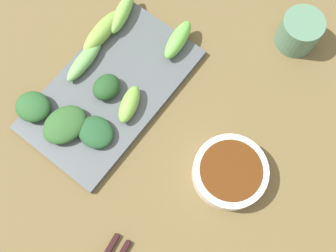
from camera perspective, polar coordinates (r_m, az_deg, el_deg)
name	(u,v)px	position (r m, az deg, el deg)	size (l,w,h in m)	color
tabletop	(145,121)	(0.69, -3.27, 0.65)	(2.10, 2.10, 0.02)	brown
sauce_bowl	(230,172)	(0.65, 8.58, -6.36)	(0.12, 0.12, 0.04)	silver
serving_plate	(111,90)	(0.70, -7.91, 5.04)	(0.17, 0.31, 0.01)	#4A5053
broccoli_stalk_0	(131,102)	(0.67, -5.14, 3.32)	(0.03, 0.07, 0.03)	#74AA41
broccoli_leafy_1	(105,89)	(0.68, -8.74, 5.16)	(0.04, 0.05, 0.03)	#1F461F
broccoli_leafy_2	(96,132)	(0.66, -10.01, -0.84)	(0.06, 0.05, 0.02)	#1F4926
broccoli_leafy_3	(65,125)	(0.68, -14.16, 0.18)	(0.06, 0.07, 0.02)	#2C5626
broccoli_leafy_4	(33,107)	(0.70, -18.25, 2.56)	(0.06, 0.05, 0.03)	#275327
broccoli_stalk_5	(84,61)	(0.71, -11.57, 8.88)	(0.03, 0.09, 0.02)	#6AA756
broccoli_stalk_6	(122,13)	(0.74, -6.39, 15.32)	(0.02, 0.08, 0.03)	#77B84A
broccoli_stalk_7	(102,32)	(0.73, -9.17, 12.81)	(0.03, 0.10, 0.03)	#77A53F
broccoli_stalk_8	(178,40)	(0.71, 1.38, 11.89)	(0.03, 0.08, 0.03)	#65B847
tea_cup	(299,32)	(0.75, 17.77, 12.36)	(0.07, 0.07, 0.06)	#4F775C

